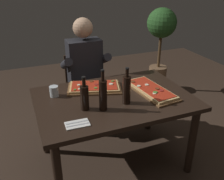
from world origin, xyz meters
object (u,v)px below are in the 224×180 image
object	(u,v)px
wine_bottle_dark	(85,97)
pizza_rectangular_left	(151,90)
dining_table	(114,106)
vinegar_bottle_green	(103,94)
oil_bottle_amber	(127,89)
potted_plant_corner	(161,39)
seated_diner	(86,70)
pizza_rectangular_front	(94,87)
diner_chair	(84,87)
tumbler_near_camera	(54,91)

from	to	relation	value
wine_bottle_dark	pizza_rectangular_left	bearing A→B (deg)	7.59
dining_table	vinegar_bottle_green	bearing A→B (deg)	-133.87
oil_bottle_amber	potted_plant_corner	distance (m)	1.94
vinegar_bottle_green	seated_diner	distance (m)	0.93
pizza_rectangular_front	pizza_rectangular_left	size ratio (longest dim) A/B	0.93
vinegar_bottle_green	diner_chair	xyz separation A→B (m)	(0.12, 1.03, -0.39)
pizza_rectangular_left	tumbler_near_camera	bearing A→B (deg)	164.16
pizza_rectangular_left	seated_diner	world-z (taller)	seated_diner
seated_diner	potted_plant_corner	bearing A→B (deg)	24.13
dining_table	oil_bottle_amber	distance (m)	0.27
wine_bottle_dark	dining_table	bearing A→B (deg)	20.35
pizza_rectangular_front	potted_plant_corner	xyz separation A→B (m)	(1.42, 1.11, 0.08)
dining_table	pizza_rectangular_left	world-z (taller)	pizza_rectangular_left
seated_diner	wine_bottle_dark	bearing A→B (deg)	-106.69
vinegar_bottle_green	oil_bottle_amber	bearing A→B (deg)	8.23
diner_chair	vinegar_bottle_green	bearing A→B (deg)	-96.45
pizza_rectangular_front	vinegar_bottle_green	world-z (taller)	vinegar_bottle_green
dining_table	pizza_rectangular_front	bearing A→B (deg)	116.10
pizza_rectangular_left	seated_diner	bearing A→B (deg)	118.83
pizza_rectangular_left	diner_chair	bearing A→B (deg)	115.42
pizza_rectangular_front	diner_chair	distance (m)	0.69
wine_bottle_dark	tumbler_near_camera	bearing A→B (deg)	120.15
tumbler_near_camera	seated_diner	bearing A→B (deg)	48.76
vinegar_bottle_green	seated_diner	size ratio (longest dim) A/B	0.27
pizza_rectangular_front	wine_bottle_dark	size ratio (longest dim) A/B	1.96
pizza_rectangular_front	tumbler_near_camera	size ratio (longest dim) A/B	5.86
dining_table	oil_bottle_amber	size ratio (longest dim) A/B	4.29
tumbler_near_camera	diner_chair	xyz separation A→B (m)	(0.45, 0.63, -0.30)
diner_chair	seated_diner	distance (m)	0.28
pizza_rectangular_front	vinegar_bottle_green	size ratio (longest dim) A/B	1.62
seated_diner	tumbler_near_camera	bearing A→B (deg)	-131.24
pizza_rectangular_front	diner_chair	bearing A→B (deg)	84.34
dining_table	diner_chair	xyz separation A→B (m)	(-0.05, 0.86, -0.16)
diner_chair	seated_diner	bearing A→B (deg)	-90.00
pizza_rectangular_left	diner_chair	world-z (taller)	diner_chair
pizza_rectangular_left	pizza_rectangular_front	bearing A→B (deg)	152.16
wine_bottle_dark	vinegar_bottle_green	bearing A→B (deg)	-23.66
diner_chair	dining_table	bearing A→B (deg)	-86.62
dining_table	wine_bottle_dark	bearing A→B (deg)	-159.65
pizza_rectangular_front	potted_plant_corner	size ratio (longest dim) A/B	0.44
pizza_rectangular_front	potted_plant_corner	world-z (taller)	potted_plant_corner
pizza_rectangular_left	potted_plant_corner	bearing A→B (deg)	55.45
wine_bottle_dark	diner_chair	size ratio (longest dim) A/B	0.34
dining_table	pizza_rectangular_front	distance (m)	0.28
vinegar_bottle_green	diner_chair	distance (m)	1.11
diner_chair	seated_diner	xyz separation A→B (m)	(0.00, -0.12, 0.26)
oil_bottle_amber	tumbler_near_camera	world-z (taller)	oil_bottle_amber
wine_bottle_dark	diner_chair	bearing A→B (deg)	75.28
seated_diner	oil_bottle_amber	bearing A→B (deg)	-82.95
vinegar_bottle_green	potted_plant_corner	distance (m)	2.12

